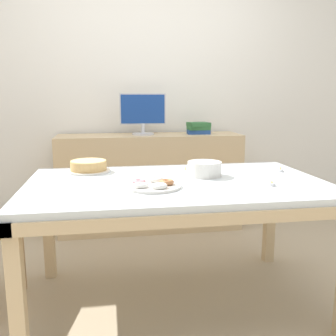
{
  "coord_description": "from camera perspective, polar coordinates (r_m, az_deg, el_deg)",
  "views": [
    {
      "loc": [
        -0.39,
        -2.09,
        1.25
      ],
      "look_at": [
        -0.03,
        0.09,
        0.83
      ],
      "focal_mm": 40.0,
      "sensor_mm": 36.0,
      "label": 1
    }
  ],
  "objects": [
    {
      "name": "ground_plane",
      "position": [
        2.47,
        1.2,
        -19.63
      ],
      "size": [
        12.0,
        12.0,
        0.0
      ],
      "primitive_type": "plane",
      "color": "tan"
    },
    {
      "name": "plate_stack",
      "position": [
        2.32,
        5.58,
        -0.12
      ],
      "size": [
        0.21,
        0.21,
        0.09
      ],
      "color": "silver",
      "rests_on": "dining_table"
    },
    {
      "name": "wall_back",
      "position": [
        3.77,
        -3.39,
        11.53
      ],
      "size": [
        8.0,
        0.1,
        2.6
      ],
      "primitive_type": "cube",
      "color": "white",
      "rests_on": "ground"
    },
    {
      "name": "sideboard",
      "position": [
        3.56,
        -2.74,
        -2.16
      ],
      "size": [
        1.7,
        0.44,
        0.9
      ],
      "color": "#D1B284",
      "rests_on": "ground"
    },
    {
      "name": "computer_monitor",
      "position": [
        3.47,
        -3.85,
        8.19
      ],
      "size": [
        0.42,
        0.2,
        0.38
      ],
      "color": "silver",
      "rests_on": "sideboard"
    },
    {
      "name": "tealight_near_cakes",
      "position": [
        2.13,
        15.53,
        -2.37
      ],
      "size": [
        0.04,
        0.04,
        0.04
      ],
      "color": "silver",
      "rests_on": "dining_table"
    },
    {
      "name": "tealight_centre",
      "position": [
        2.44,
        2.68,
        -0.37
      ],
      "size": [
        0.04,
        0.04,
        0.04
      ],
      "color": "silver",
      "rests_on": "dining_table"
    },
    {
      "name": "dining_table",
      "position": [
        2.2,
        1.26,
        -4.05
      ],
      "size": [
        1.75,
        1.07,
        0.77
      ],
      "color": "silver",
      "rests_on": "ground"
    },
    {
      "name": "cake_chocolate_round",
      "position": [
        2.49,
        -12.01,
        0.22
      ],
      "size": [
        0.28,
        0.28,
        0.08
      ],
      "color": "silver",
      "rests_on": "dining_table"
    },
    {
      "name": "pastry_platter",
      "position": [
        2.02,
        -2.3,
        -2.58
      ],
      "size": [
        0.31,
        0.31,
        0.04
      ],
      "color": "silver",
      "rests_on": "dining_table"
    },
    {
      "name": "book_stack",
      "position": [
        3.57,
        4.67,
        6.09
      ],
      "size": [
        0.22,
        0.19,
        0.11
      ],
      "color": "#23478C",
      "rests_on": "sideboard"
    },
    {
      "name": "tealight_near_front",
      "position": [
        2.55,
        16.74,
        -0.32
      ],
      "size": [
        0.04,
        0.04,
        0.04
      ],
      "color": "silver",
      "rests_on": "dining_table"
    }
  ]
}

